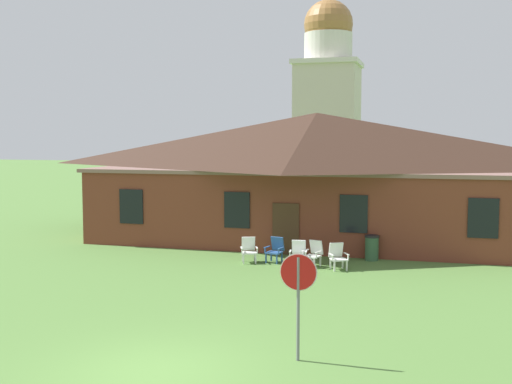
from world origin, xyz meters
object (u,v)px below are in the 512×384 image
Objects in this scene: lawn_chair_right_end at (338,256)px; trash_bin at (372,248)px; stop_sign at (298,285)px; lawn_chair_middle at (314,253)px; lawn_chair_by_porch at (249,249)px; lawn_chair_left_end at (298,253)px; lawn_chair_near_door at (275,249)px.

trash_bin reaches higher than lawn_chair_right_end.
stop_sign is 2.38× the size of trash_bin.
lawn_chair_by_porch is at bearing 178.46° from lawn_chair_middle.
trash_bin is at bearing 19.74° from lawn_chair_by_porch.
lawn_chair_middle is 0.98× the size of trash_bin.
lawn_chair_by_porch is at bearing 173.52° from lawn_chair_left_end.
lawn_chair_by_porch is 1.00× the size of lawn_chair_right_end.
stop_sign is 2.43× the size of lawn_chair_right_end.
lawn_chair_right_end is at bearing -117.35° from trash_bin.
lawn_chair_near_door is 3.76m from trash_bin.
stop_sign is at bearing -81.49° from lawn_chair_middle.
lawn_chair_left_end is 1.00× the size of lawn_chair_right_end.
lawn_chair_left_end is at bearing -143.85° from trash_bin.
stop_sign reaches higher than lawn_chair_near_door.
lawn_chair_middle is at bearing -139.53° from trash_bin.
lawn_chair_left_end is 1.49m from lawn_chair_right_end.
lawn_chair_left_end and lawn_chair_middle have the same top height.
stop_sign is 2.43× the size of lawn_chair_left_end.
trash_bin is at bearing 87.53° from stop_sign.
trash_bin is (2.52, 1.84, -0.00)m from lawn_chair_left_end.
stop_sign is 2.43× the size of lawn_chair_near_door.
stop_sign is at bearing -92.47° from trash_bin.
lawn_chair_near_door is at bearing 152.98° from lawn_chair_left_end.
lawn_chair_by_porch and lawn_chair_left_end have the same top height.
lawn_chair_left_end is 0.57m from lawn_chair_middle.
lawn_chair_middle is (-1.47, 9.84, -1.15)m from stop_sign.
trash_bin is at bearing 36.15° from lawn_chair_left_end.
stop_sign is 10.74m from lawn_chair_by_porch.
lawn_chair_near_door is at bearing -159.33° from trash_bin.
stop_sign reaches higher than trash_bin.
stop_sign is 2.43× the size of lawn_chair_by_porch.
lawn_chair_left_end is at bearing 173.52° from lawn_chair_right_end.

